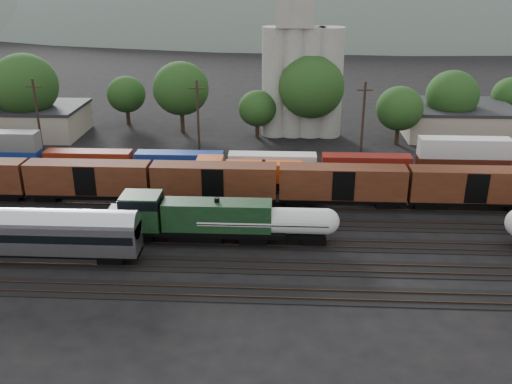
{
  "coord_description": "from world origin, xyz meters",
  "views": [
    {
      "loc": [
        0.59,
        -58.91,
        27.68
      ],
      "look_at": [
        -2.49,
        2.0,
        3.0
      ],
      "focal_mm": 40.0,
      "sensor_mm": 36.0,
      "label": 1
    }
  ],
  "objects_px": {
    "green_locomotive": "(186,217)",
    "grain_silo": "(301,69)",
    "orange_locomotive": "(242,173)",
    "tank_car_a": "(263,222)",
    "passenger_coach": "(20,231)"
  },
  "relations": [
    {
      "from": "orange_locomotive",
      "to": "green_locomotive",
      "type": "bearing_deg",
      "value": -107.72
    },
    {
      "from": "orange_locomotive",
      "to": "passenger_coach",
      "type": "bearing_deg",
      "value": -135.45
    },
    {
      "from": "green_locomotive",
      "to": "passenger_coach",
      "type": "distance_m",
      "value": 16.31
    },
    {
      "from": "green_locomotive",
      "to": "grain_silo",
      "type": "relative_size",
      "value": 0.65
    },
    {
      "from": "green_locomotive",
      "to": "tank_car_a",
      "type": "relative_size",
      "value": 1.19
    },
    {
      "from": "green_locomotive",
      "to": "orange_locomotive",
      "type": "xyz_separation_m",
      "value": [
        4.79,
        15.0,
        -0.48
      ]
    },
    {
      "from": "grain_silo",
      "to": "green_locomotive",
      "type": "bearing_deg",
      "value": -107.31
    },
    {
      "from": "green_locomotive",
      "to": "passenger_coach",
      "type": "relative_size",
      "value": 0.81
    },
    {
      "from": "passenger_coach",
      "to": "grain_silo",
      "type": "relative_size",
      "value": 0.81
    },
    {
      "from": "orange_locomotive",
      "to": "grain_silo",
      "type": "bearing_deg",
      "value": 72.92
    },
    {
      "from": "tank_car_a",
      "to": "passenger_coach",
      "type": "height_order",
      "value": "passenger_coach"
    },
    {
      "from": "tank_car_a",
      "to": "orange_locomotive",
      "type": "bearing_deg",
      "value": 102.31
    },
    {
      "from": "orange_locomotive",
      "to": "grain_silo",
      "type": "height_order",
      "value": "grain_silo"
    },
    {
      "from": "green_locomotive",
      "to": "orange_locomotive",
      "type": "distance_m",
      "value": 15.75
    },
    {
      "from": "tank_car_a",
      "to": "grain_silo",
      "type": "bearing_deg",
      "value": 83.44
    }
  ]
}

